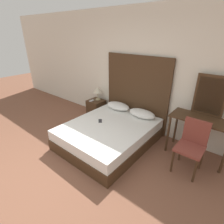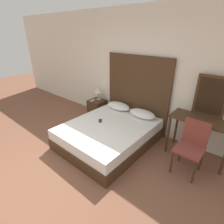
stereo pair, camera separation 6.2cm
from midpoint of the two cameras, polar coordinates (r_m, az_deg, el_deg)
The scene contains 13 objects.
ground_plane at distance 3.21m, azimuth -22.06°, elevation -20.49°, with size 16.00×16.00×0.00m, color brown.
wall_back at distance 4.18m, azimuth 8.04°, elevation 12.95°, with size 10.00×0.06×2.70m.
bed at distance 3.73m, azimuth -0.49°, elevation -7.10°, with size 1.57×1.93×0.44m.
headboard at distance 4.18m, azimuth 8.45°, elevation 6.06°, with size 1.64×0.05×1.73m.
pillow_left at distance 4.29m, azimuth 2.57°, elevation 1.95°, with size 0.62×0.35×0.16m.
pillow_right at distance 3.95m, azimuth 10.33°, elevation -0.57°, with size 0.62×0.35×0.16m.
phone_on_bed at distance 3.76m, azimuth -3.38°, elevation -2.87°, with size 0.15×0.16×0.01m.
nightstand at distance 4.88m, azimuth -4.51°, elevation 1.19°, with size 0.41×0.40×0.49m.
table_lamp at distance 4.75m, azimuth -4.02°, elevation 7.16°, with size 0.26×0.26×0.36m.
phone_on_nightstand at distance 4.77m, azimuth -6.00°, elevation 3.76°, with size 0.08×0.15×0.01m.
vanity_desk at distance 3.50m, azimuth 27.42°, elevation -4.25°, with size 1.04×0.48×0.80m.
vanity_mirror at distance 3.51m, azimuth 29.94°, elevation 4.43°, with size 0.52×0.03×0.74m.
chair at distance 3.20m, azimuth 25.10°, elevation -9.40°, with size 0.42×0.44×0.90m.
Camera 2 is at (2.22, -0.81, 2.19)m, focal length 28.00 mm.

